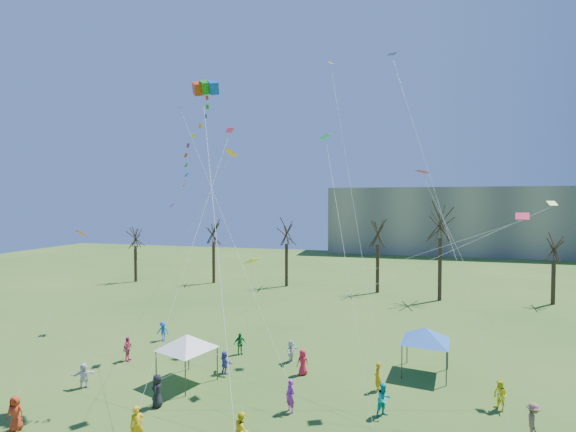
% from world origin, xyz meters
% --- Properties ---
extents(distant_building, '(60.00, 14.00, 15.00)m').
position_xyz_m(distant_building, '(22.00, 82.00, 7.50)').
color(distant_building, gray).
rests_on(distant_building, ground).
extents(bare_tree_row, '(68.63, 9.18, 11.73)m').
position_xyz_m(bare_tree_row, '(4.89, 35.77, 7.15)').
color(bare_tree_row, black).
rests_on(bare_tree_row, ground).
extents(big_box_kite, '(4.29, 6.20, 20.51)m').
position_xyz_m(big_box_kite, '(-5.95, 6.72, 14.82)').
color(big_box_kite, red).
rests_on(big_box_kite, ground).
extents(canopy_tent_white, '(3.98, 3.98, 3.16)m').
position_xyz_m(canopy_tent_white, '(-6.84, 7.15, 2.68)').
color(canopy_tent_white, '#3F3F44').
rests_on(canopy_tent_white, ground).
extents(canopy_tent_blue, '(4.20, 4.20, 3.19)m').
position_xyz_m(canopy_tent_blue, '(8.33, 12.38, 2.70)').
color(canopy_tent_blue, '#3F3F44').
rests_on(canopy_tent_blue, ground).
extents(festival_crowd, '(26.85, 14.58, 1.86)m').
position_xyz_m(festival_crowd, '(-0.79, 6.21, 0.87)').
color(festival_crowd, '#B93117').
rests_on(festival_crowd, ground).
extents(small_kites_aloft, '(31.29, 19.15, 34.43)m').
position_xyz_m(small_kites_aloft, '(0.26, 10.90, 14.10)').
color(small_kites_aloft, '#FA5A0D').
rests_on(small_kites_aloft, ground).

